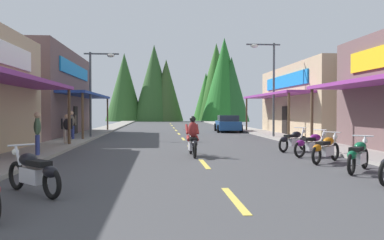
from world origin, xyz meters
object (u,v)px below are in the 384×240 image
Objects in this scene: pedestrian_browsing at (37,131)px; motorcycle_parked_right_4 at (312,144)px; streetlamp_left at (96,81)px; motorcycle_parked_right_3 at (326,148)px; motorcycle_parked_right_5 at (293,140)px; motorcycle_parked_left_2 at (34,171)px; motorcycle_parked_right_2 at (358,155)px; streetlamp_right at (269,76)px; pedestrian_by_shop at (67,128)px; pedestrian_strolling at (70,123)px; rider_cruising_lead at (193,139)px; pedestrian_waiting at (72,123)px; parked_car_curbside at (228,124)px.

motorcycle_parked_right_4 is at bearing -10.84° from pedestrian_browsing.
motorcycle_parked_right_3 is at bearing -52.90° from streetlamp_left.
motorcycle_parked_right_4 is 1.05× the size of motorcycle_parked_right_5.
motorcycle_parked_right_3 is 9.45m from motorcycle_parked_left_2.
motorcycle_parked_right_2 is 0.98× the size of pedestrian_browsing.
streetlamp_right is 12.69m from motorcycle_parked_right_3.
pedestrian_by_shop is 0.91× the size of pedestrian_strolling.
motorcycle_parked_right_2 is 0.79× the size of rider_cruising_lead.
pedestrian_waiting is at bearing 108.94° from motorcycle_parked_right_4.
streetlamp_left reaches higher than rider_cruising_lead.
pedestrian_strolling is (-0.42, 1.59, -0.01)m from pedestrian_waiting.
pedestrian_waiting is at bearing 36.08° from rider_cruising_lead.
motorcycle_parked_right_4 is (9.88, -10.93, -3.17)m from streetlamp_left.
parked_car_curbside is (-1.25, 8.02, -3.32)m from streetlamp_right.
streetlamp_right is 12.58m from pedestrian_waiting.
pedestrian_waiting is at bearing 72.39° from pedestrian_strolling.
motorcycle_parked_right_3 is 0.76× the size of rider_cruising_lead.
motorcycle_parked_left_2 is at bearing -175.45° from motorcycle_parked_right_4.
pedestrian_by_shop is 0.92× the size of pedestrian_browsing.
streetlamp_left is 3.19× the size of pedestrian_browsing.
rider_cruising_lead is at bearing -8.02° from pedestrian_browsing.
motorcycle_parked_right_2 is at bearing -176.39° from parked_car_curbside.
motorcycle_parked_left_2 is (-8.48, -8.37, 0.00)m from motorcycle_parked_right_5.
streetlamp_left is 2.95× the size of motorcycle_parked_right_4.
motorcycle_parked_right_2 and motorcycle_parked_right_5 have the same top height.
streetlamp_right is at bearing -31.38° from rider_cruising_lead.
motorcycle_parked_right_5 is at bearing 111.10° from pedestrian_strolling.
parked_car_curbside is (8.40, 24.65, 0.20)m from motorcycle_parked_left_2.
motorcycle_parked_right_3 is at bearing -96.40° from streetlamp_right.
pedestrian_strolling is (-12.56, 0.20, -2.99)m from streetlamp_right.
motorcycle_parked_right_4 is at bearing -47.87° from streetlamp_left.
motorcycle_parked_right_5 is 14.19m from pedestrian_strolling.
pedestrian_waiting reaches higher than pedestrian_by_shop.
motorcycle_parked_right_3 is (9.66, -12.77, -3.17)m from streetlamp_left.
streetlamp_left reaches higher than motorcycle_parked_right_5.
motorcycle_parked_right_5 is 1.01× the size of pedestrian_waiting.
motorcycle_parked_right_5 is 0.40× the size of parked_car_curbside.
motorcycle_parked_right_3 is at bearing 100.01° from pedestrian_strolling.
motorcycle_parked_right_5 is 16.28m from parked_car_curbside.
motorcycle_parked_left_2 is (-8.52, -6.36, 0.00)m from motorcycle_parked_right_4.
pedestrian_by_shop is (-10.36, 7.65, 0.43)m from motorcycle_parked_right_3.
motorcycle_parked_right_4 is at bearing -175.95° from parked_car_curbside.
pedestrian_waiting reaches higher than parked_car_curbside.
parked_car_curbside reaches higher than motorcycle_parked_right_2.
parked_car_curbside is (-0.08, 16.28, 0.20)m from motorcycle_parked_right_5.
pedestrian_strolling is at bearing -34.82° from motorcycle_parked_left_2.
streetlamp_right is at bearing 35.79° from motorcycle_parked_right_2.
motorcycle_parked_right_2 is at bearing 95.81° from pedestrian_strolling.
pedestrian_strolling is (-2.90, 16.83, 0.53)m from motorcycle_parked_left_2.
motorcycle_parked_right_2 is 6.22m from rider_cruising_lead.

